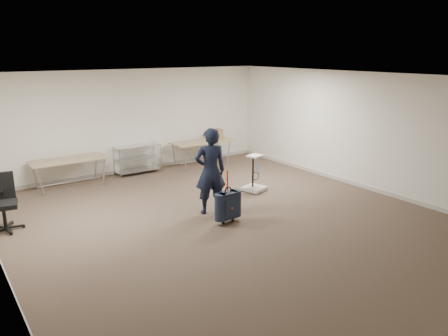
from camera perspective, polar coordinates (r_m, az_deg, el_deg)
ground at (r=8.74m, az=0.25°, el=-6.91°), size 9.00×9.00×0.00m
room_shell at (r=9.81m, az=-4.39°, el=-4.13°), size 8.00×9.00×9.00m
folding_table_left at (r=11.23m, az=-19.64°, el=0.86°), size 1.80×0.75×0.73m
folding_table_right at (r=12.71m, az=-2.95°, el=3.31°), size 1.80×0.75×0.73m
wire_shelf at (r=12.12m, az=-11.22°, el=1.30°), size 1.22×0.47×0.80m
person at (r=8.89m, az=-1.79°, el=-0.41°), size 0.75×0.60×1.79m
suitcase at (r=8.51m, az=0.52°, el=-4.91°), size 0.40×0.25×1.06m
office_chair at (r=9.19m, az=-26.78°, el=-5.30°), size 0.65×0.65×1.07m
equipment_cart at (r=10.50m, az=4.00°, el=-1.77°), size 0.60×0.60×0.88m
cardboard_box at (r=12.97m, az=-1.15°, el=4.44°), size 0.39×0.30×0.29m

